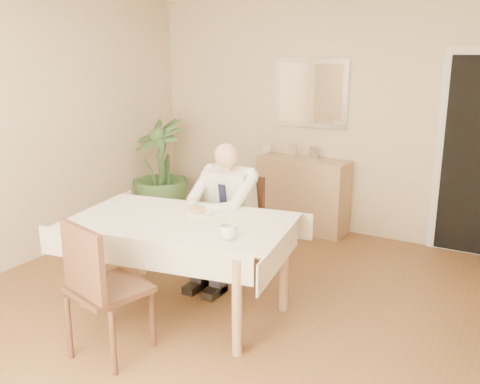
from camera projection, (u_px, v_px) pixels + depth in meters
The scene contains 16 objects.
room at pixel (216, 156), 3.79m from camera, with size 5.00×5.02×2.60m.
mirror at pixel (311, 93), 5.94m from camera, with size 0.86×0.04×0.76m.
dining_table at pixel (181, 230), 4.16m from camera, with size 1.88×1.30×0.75m.
chair_far at pixel (238, 219), 4.94m from camera, with size 0.43×0.43×0.91m.
chair_near at pixel (99, 283), 3.49m from camera, with size 0.56×0.57×0.98m.
seated_man at pixel (221, 208), 4.65m from camera, with size 0.48×0.72×1.24m.
plate at pixel (199, 212), 4.30m from camera, with size 0.26×0.26×0.02m, color white.
food at pixel (199, 210), 4.29m from camera, with size 0.14×0.14×0.06m, color #997347.
knife at pixel (199, 213), 4.22m from camera, with size 0.01×0.01×0.13m, color silver.
fork at pixel (190, 211), 4.26m from camera, with size 0.01×0.01×0.13m, color silver.
coffee_mug at pixel (228, 232), 3.71m from camera, with size 0.12×0.12×0.10m, color white.
sideboard at pixel (302, 194), 6.11m from camera, with size 1.04×0.35×0.83m, color #9E7A55.
photo_frame_left at pixel (268, 148), 6.26m from camera, with size 0.10×0.02×0.14m, color silver.
photo_frame_center at pixel (292, 151), 6.09m from camera, with size 0.10×0.02×0.14m, color silver.
photo_frame_right at pixel (313, 153), 5.96m from camera, with size 0.10×0.02×0.14m, color silver.
potted_palm at pixel (160, 170), 6.42m from camera, with size 0.69×0.69×1.22m, color #315126.
Camera 1 is at (2.00, -3.15, 2.04)m, focal length 40.00 mm.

